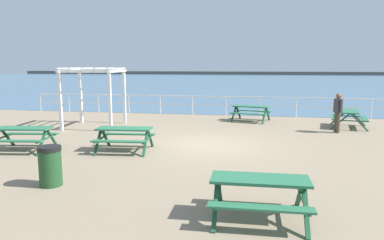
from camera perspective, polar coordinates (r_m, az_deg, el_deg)
ground_plane at (r=12.94m, az=2.43°, el=-4.38°), size 30.00×24.00×0.20m
sea_band at (r=65.32m, az=8.75°, el=6.14°), size 142.00×90.00×0.01m
distant_shoreline at (r=108.29m, az=9.37°, el=7.11°), size 142.00×6.00×1.80m
seaward_railing at (r=20.42m, az=5.40°, el=2.83°), size 23.07×0.07×1.08m
picnic_table_near_left at (r=13.22m, az=-25.09°, el=-1.90°), size 1.99×1.75×0.80m
picnic_table_near_right at (r=6.88m, az=10.66°, el=-10.50°), size 1.83×1.57×0.80m
picnic_table_mid_centre at (r=17.88m, az=23.62°, el=0.77°), size 1.82×2.05×0.80m
picnic_table_far_left at (r=18.49m, az=9.31°, el=1.63°), size 2.12×1.91×0.80m
picnic_table_far_right at (r=12.11m, az=-10.63°, el=-2.12°), size 1.92×1.68×0.80m
visitor at (r=16.24m, az=22.07°, el=1.42°), size 0.32×0.51×1.66m
lattice_pergola at (r=17.07m, az=-15.31°, el=5.61°), size 2.62×2.74×2.70m
litter_bin at (r=9.17m, az=-21.52°, el=-6.76°), size 0.55×0.55×0.95m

